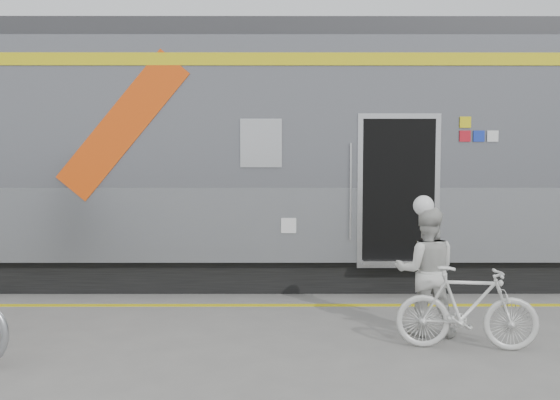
{
  "coord_description": "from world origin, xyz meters",
  "views": [
    {
      "loc": [
        -0.0,
        -5.9,
        2.02
      ],
      "look_at": [
        0.01,
        1.6,
        1.5
      ],
      "focal_mm": 38.0,
      "sensor_mm": 36.0,
      "label": 1
    }
  ],
  "objects": [
    {
      "name": "safety_strip",
      "position": [
        0.0,
        2.15,
        0.0
      ],
      "size": [
        24.0,
        0.12,
        0.01
      ],
      "primitive_type": "cube",
      "color": "yellow",
      "rests_on": "ground"
    },
    {
      "name": "helmet_woman",
      "position": [
        1.69,
        0.82,
        1.59
      ],
      "size": [
        0.24,
        0.24,
        0.24
      ],
      "primitive_type": "sphere",
      "color": "white",
      "rests_on": "woman"
    },
    {
      "name": "bicycle_right",
      "position": [
        1.99,
        0.27,
        0.45
      ],
      "size": [
        1.52,
        0.61,
        0.89
      ],
      "primitive_type": "imported",
      "rotation": [
        0.0,
        0.0,
        1.44
      ],
      "color": "silver",
      "rests_on": "ground"
    },
    {
      "name": "ground",
      "position": [
        0.0,
        0.0,
        0.0
      ],
      "size": [
        90.0,
        90.0,
        0.0
      ],
      "primitive_type": "plane",
      "color": "slate",
      "rests_on": "ground"
    },
    {
      "name": "woman",
      "position": [
        1.69,
        0.82,
        0.73
      ],
      "size": [
        0.78,
        0.65,
        1.47
      ],
      "primitive_type": "imported",
      "rotation": [
        0.0,
        0.0,
        3.01
      ],
      "color": "silver",
      "rests_on": "ground"
    },
    {
      "name": "train",
      "position": [
        -0.45,
        4.19,
        2.05
      ],
      "size": [
        24.0,
        3.17,
        4.1
      ],
      "color": "black",
      "rests_on": "ground"
    }
  ]
}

